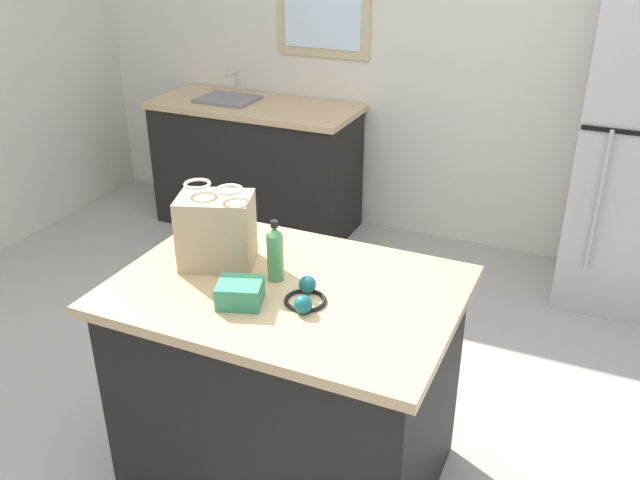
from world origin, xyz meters
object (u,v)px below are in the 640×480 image
(bottle, at_px, (275,253))
(small_box, at_px, (240,293))
(kitchen_island, at_px, (289,384))
(shopping_bag, at_px, (216,230))
(ear_defenders, at_px, (305,297))

(bottle, bearing_deg, small_box, -99.22)
(kitchen_island, distance_m, bottle, 0.56)
(shopping_bag, xyz_separation_m, small_box, (0.22, -0.22, -0.10))
(kitchen_island, relative_size, bottle, 5.27)
(kitchen_island, relative_size, small_box, 8.25)
(small_box, relative_size, bottle, 0.64)
(shopping_bag, relative_size, bottle, 1.37)
(ear_defenders, bearing_deg, kitchen_island, 145.94)
(kitchen_island, xyz_separation_m, shopping_bag, (-0.31, 0.04, 0.59))
(kitchen_island, height_order, shopping_bag, shopping_bag)
(shopping_bag, xyz_separation_m, bottle, (0.26, -0.02, -0.04))
(kitchen_island, distance_m, small_box, 0.53)
(bottle, xyz_separation_m, ear_defenders, (0.17, -0.11, -0.08))
(bottle, bearing_deg, shopping_bag, 176.62)
(shopping_bag, height_order, small_box, shopping_bag)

